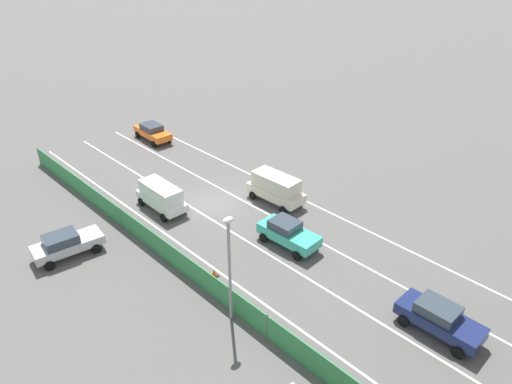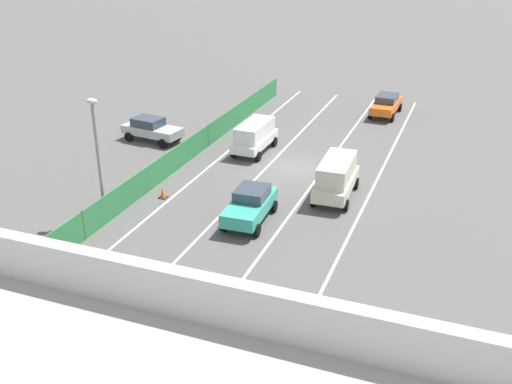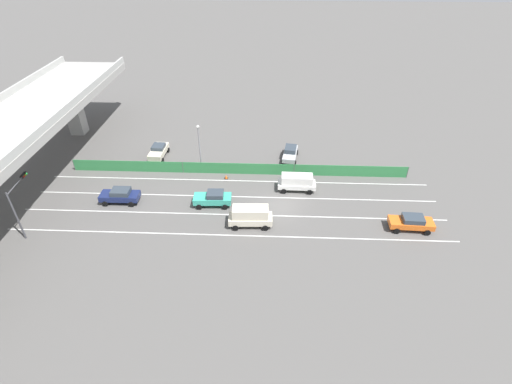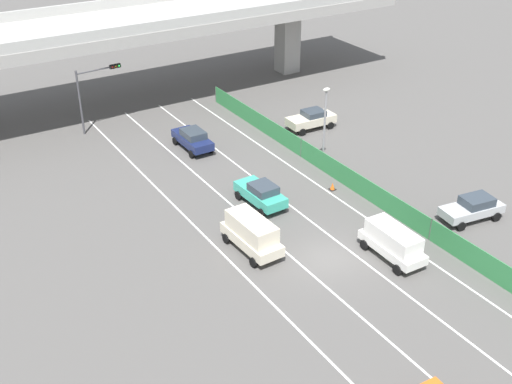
# 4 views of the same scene
# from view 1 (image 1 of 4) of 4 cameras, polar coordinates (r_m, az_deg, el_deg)

# --- Properties ---
(ground_plane) EXTENTS (300.00, 300.00, 0.00)m
(ground_plane) POSITION_cam_1_polar(r_m,az_deg,el_deg) (36.39, -4.95, -1.26)
(ground_plane) COLOR #565451
(lane_line_left_edge) EXTENTS (0.14, 46.55, 0.01)m
(lane_line_left_edge) POSITION_cam_1_polar(r_m,az_deg,el_deg) (36.33, 6.70, -1.41)
(lane_line_left_edge) COLOR silver
(lane_line_left_edge) RESTS_ON ground
(lane_line_mid_left) EXTENTS (0.14, 46.55, 0.01)m
(lane_line_mid_left) POSITION_cam_1_polar(r_m,az_deg,el_deg) (34.10, 2.98, -3.49)
(lane_line_mid_left) COLOR silver
(lane_line_mid_left) RESTS_ON ground
(lane_line_mid_right) EXTENTS (0.14, 46.55, 0.01)m
(lane_line_mid_right) POSITION_cam_1_polar(r_m,az_deg,el_deg) (32.08, -1.27, -5.83)
(lane_line_mid_right) COLOR silver
(lane_line_mid_right) RESTS_ON ground
(lane_line_right_edge) EXTENTS (0.14, 46.55, 0.01)m
(lane_line_right_edge) POSITION_cam_1_polar(r_m,az_deg,el_deg) (30.31, -6.09, -8.42)
(lane_line_right_edge) COLOR silver
(lane_line_right_edge) RESTS_ON ground
(green_fence) EXTENTS (0.10, 42.65, 1.54)m
(green_fence) POSITION_cam_1_polar(r_m,az_deg,el_deg) (29.10, -8.73, -8.58)
(green_fence) COLOR #338447
(green_fence) RESTS_ON ground
(car_sedan_navy) EXTENTS (2.00, 4.39, 1.70)m
(car_sedan_navy) POSITION_cam_1_polar(r_m,az_deg,el_deg) (26.88, 21.19, -13.94)
(car_sedan_navy) COLOR navy
(car_sedan_navy) RESTS_ON ground
(car_taxi_teal) EXTENTS (2.12, 4.30, 1.72)m
(car_taxi_teal) POSITION_cam_1_polar(r_m,az_deg,el_deg) (31.24, 3.86, -4.90)
(car_taxi_teal) COLOR teal
(car_taxi_teal) RESTS_ON ground
(car_taxi_orange) EXTENTS (2.09, 4.55, 1.62)m
(car_taxi_orange) POSITION_cam_1_polar(r_m,az_deg,el_deg) (47.75, -12.36, 7.13)
(car_taxi_orange) COLOR orange
(car_taxi_orange) RESTS_ON ground
(car_van_white) EXTENTS (2.01, 4.50, 2.04)m
(car_van_white) POSITION_cam_1_polar(r_m,az_deg,el_deg) (35.53, -11.36, -0.42)
(car_van_white) COLOR silver
(car_van_white) RESTS_ON ground
(car_van_cream) EXTENTS (2.16, 4.63, 2.25)m
(car_van_cream) POSITION_cam_1_polar(r_m,az_deg,el_deg) (35.74, 2.40, 0.56)
(car_van_cream) COLOR beige
(car_van_cream) RESTS_ON ground
(parked_wagon_silver) EXTENTS (4.50, 2.39, 1.64)m
(parked_wagon_silver) POSITION_cam_1_polar(r_m,az_deg,el_deg) (32.54, -21.91, -5.78)
(parked_wagon_silver) COLOR #B2B5B7
(parked_wagon_silver) RESTS_ON ground
(street_lamp) EXTENTS (0.60, 0.36, 6.45)m
(street_lamp) POSITION_cam_1_polar(r_m,az_deg,el_deg) (23.92, -3.23, -8.12)
(street_lamp) COLOR gray
(street_lamp) RESTS_ON ground
(traffic_cone) EXTENTS (0.47, 0.47, 0.56)m
(traffic_cone) POSITION_cam_1_polar(r_m,az_deg,el_deg) (29.04, -5.05, -9.67)
(traffic_cone) COLOR orange
(traffic_cone) RESTS_ON ground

